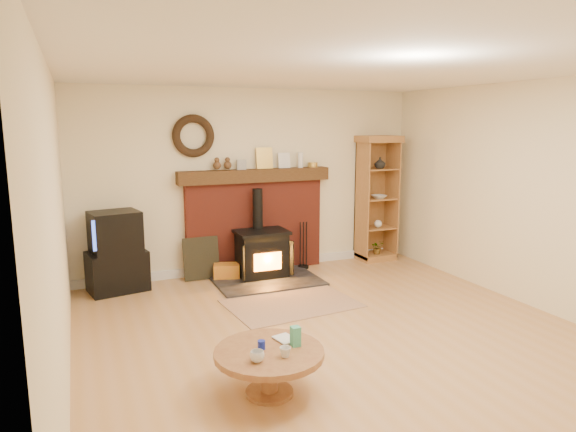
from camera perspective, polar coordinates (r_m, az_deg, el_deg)
name	(u,v)px	position (r m, az deg, el deg)	size (l,w,h in m)	color
ground	(344,340)	(5.25, 6.22, -13.56)	(5.50, 5.50, 0.00)	tan
room_shell	(341,166)	(4.90, 5.89, 5.54)	(5.02, 5.52, 2.61)	beige
chimney_breast	(255,216)	(7.37, -3.67, -0.04)	(2.20, 0.22, 1.78)	maroon
wood_stove	(263,256)	(7.09, -2.85, -4.42)	(1.40, 1.00, 1.23)	black
area_rug	(291,303)	(6.18, 0.36, -9.68)	(1.49, 1.02, 0.01)	brown
tv_unit	(116,253)	(6.87, -18.53, -3.94)	(0.78, 0.62, 1.03)	black
curio_cabinet	(376,198)	(8.08, 9.77, 1.94)	(0.62, 0.45, 1.93)	olive
firelog_box	(227,272)	(7.13, -6.83, -6.16)	(0.35, 0.22, 0.22)	gold
leaning_painting	(201,258)	(7.15, -9.61, -4.66)	(0.49, 0.03, 0.59)	black
fire_tools	(303,259)	(7.61, 1.71, -4.85)	(0.16, 0.16, 0.70)	black
coffee_table	(270,358)	(4.16, -2.07, -15.52)	(0.87, 0.87, 0.53)	brown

